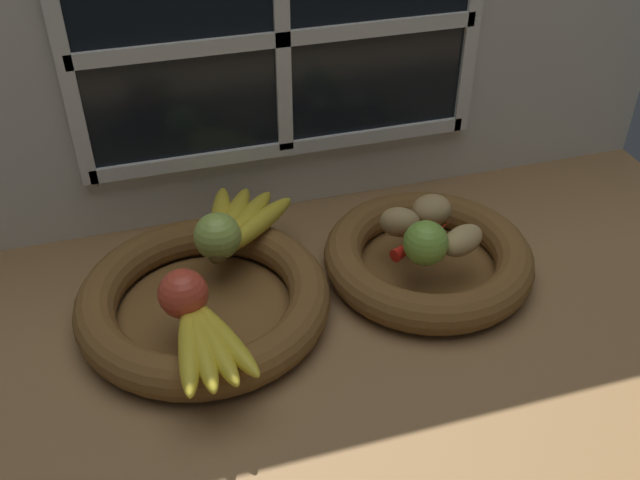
{
  "coord_description": "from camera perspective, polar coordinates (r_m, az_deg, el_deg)",
  "views": [
    {
      "loc": [
        -24.43,
        -75.54,
        71.62
      ],
      "look_at": [
        -1.03,
        3.66,
        9.95
      ],
      "focal_mm": 40.23,
      "sensor_mm": 36.0,
      "label": 1
    }
  ],
  "objects": [
    {
      "name": "potato_oblong",
      "position": [
        1.1,
        6.36,
        1.41
      ],
      "size": [
        7.58,
        6.8,
        4.7
      ],
      "primitive_type": "ellipsoid",
      "rotation": [
        0.0,
        0.0,
        2.68
      ],
      "color": "#A38451",
      "rests_on": "fruit_bowl_right"
    },
    {
      "name": "apple_red_front",
      "position": [
        0.97,
        -10.83,
        -4.2
      ],
      "size": [
        6.75,
        6.75,
        6.75
      ],
      "primitive_type": "sphere",
      "color": "#CC422D",
      "rests_on": "fruit_bowl_left"
    },
    {
      "name": "back_wall",
      "position": [
        1.17,
        -3.26,
        14.67
      ],
      "size": [
        140.0,
        4.6,
        55.0
      ],
      "color": "silver",
      "rests_on": "ground_plane"
    },
    {
      "name": "ground_plane",
      "position": [
        1.08,
        1.08,
        -5.9
      ],
      "size": [
        140.0,
        90.0,
        3.0
      ],
      "primitive_type": "cube",
      "color": "olive"
    },
    {
      "name": "fruit_bowl_right",
      "position": [
        1.13,
        8.58,
        -1.4
      ],
      "size": [
        32.52,
        32.52,
        5.95
      ],
      "color": "brown",
      "rests_on": "ground_plane"
    },
    {
      "name": "potato_back",
      "position": [
        1.14,
        8.87,
        2.38
      ],
      "size": [
        7.42,
        6.93,
        4.66
      ],
      "primitive_type": "ellipsoid",
      "rotation": [
        0.0,
        0.0,
        0.2
      ],
      "color": "#A38451",
      "rests_on": "fruit_bowl_right"
    },
    {
      "name": "banana_bunch_back",
      "position": [
        1.11,
        -6.55,
        1.36
      ],
      "size": [
        16.37,
        19.15,
        3.19
      ],
      "color": "gold",
      "rests_on": "fruit_bowl_left"
    },
    {
      "name": "banana_bunch_front",
      "position": [
        0.92,
        -9.09,
        -7.84
      ],
      "size": [
        11.17,
        18.72,
        2.89
      ],
      "color": "gold",
      "rests_on": "fruit_bowl_left"
    },
    {
      "name": "chili_pepper",
      "position": [
        1.09,
        8.2,
        0.11
      ],
      "size": [
        12.33,
        7.43,
        2.01
      ],
      "primitive_type": "cone",
      "rotation": [
        0.0,
        1.57,
        0.46
      ],
      "color": "red",
      "rests_on": "fruit_bowl_right"
    },
    {
      "name": "potato_small",
      "position": [
        1.08,
        11.22,
        0.03
      ],
      "size": [
        8.76,
        7.2,
        4.24
      ],
      "primitive_type": "ellipsoid",
      "rotation": [
        0.0,
        0.0,
        0.43
      ],
      "color": "tan",
      "rests_on": "fruit_bowl_right"
    },
    {
      "name": "apple_green_back",
      "position": [
        1.06,
        -8.16,
        0.31
      ],
      "size": [
        7.05,
        7.05,
        7.05
      ],
      "primitive_type": "sphere",
      "color": "#99B74C",
      "rests_on": "fruit_bowl_left"
    },
    {
      "name": "fruit_bowl_left",
      "position": [
        1.05,
        -9.22,
        -4.75
      ],
      "size": [
        36.64,
        36.64,
        5.95
      ],
      "color": "brown",
      "rests_on": "ground_plane"
    },
    {
      "name": "lime_near",
      "position": [
        1.05,
        8.4,
        -0.24
      ],
      "size": [
        6.66,
        6.66,
        6.66
      ],
      "primitive_type": "sphere",
      "color": "#7AAD3D",
      "rests_on": "fruit_bowl_right"
    }
  ]
}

